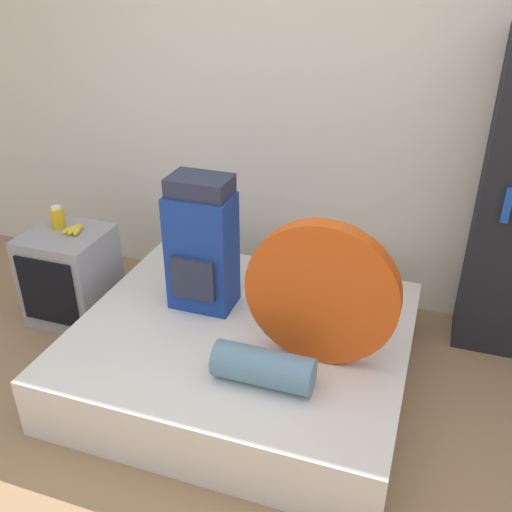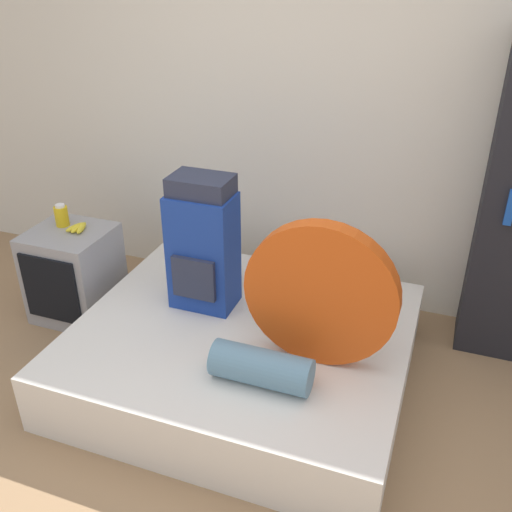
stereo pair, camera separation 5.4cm
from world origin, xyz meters
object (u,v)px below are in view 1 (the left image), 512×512
Objects in this scene: tent_bag at (322,294)px; television at (71,276)px; sleeping_roll at (263,367)px; canister at (58,217)px; backpack at (202,246)px.

television is (-1.69, 0.33, -0.41)m from tent_bag.
tent_bag is 0.44m from sleeping_roll.
television is at bearing -41.65° from canister.
television is 0.38m from canister.
canister is (-1.77, 0.40, -0.04)m from tent_bag.
backpack is at bearing -3.92° from television.
canister reaches higher than sleeping_roll.
sleeping_roll is (0.53, -0.54, -0.28)m from backpack.
backpack reaches higher than canister.
tent_bag is 5.24× the size of canister.
canister is at bearing 156.82° from sleeping_roll.
canister is at bearing 138.35° from television.
tent_bag is (0.73, -0.27, -0.00)m from backpack.
backpack is at bearing 160.01° from tent_bag.
television reaches higher than sleeping_roll.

